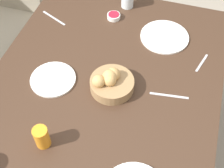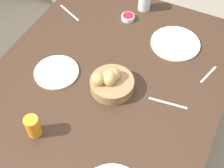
{
  "view_description": "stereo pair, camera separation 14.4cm",
  "coord_description": "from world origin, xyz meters",
  "px_view_note": "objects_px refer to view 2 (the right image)",
  "views": [
    {
      "loc": [
        -0.81,
        -0.31,
        1.92
      ],
      "look_at": [
        0.04,
        -0.05,
        0.78
      ],
      "focal_mm": 50.0,
      "sensor_mm": 36.0,
      "label": 1
    },
    {
      "loc": [
        -0.76,
        -0.44,
        1.92
      ],
      "look_at": [
        0.04,
        -0.05,
        0.78
      ],
      "focal_mm": 50.0,
      "sensor_mm": 36.0,
      "label": 2
    }
  ],
  "objects_px": {
    "bread_basket": "(111,82)",
    "plate_far_center": "(56,72)",
    "jam_bowl_berry": "(128,17)",
    "spoon_coffee": "(208,74)",
    "juice_glass": "(33,126)",
    "plate_near_right": "(175,43)",
    "water_tumbler": "(145,0)",
    "fork_silver": "(70,13)",
    "knife_silver": "(168,103)"
  },
  "relations": [
    {
      "from": "plate_far_center",
      "to": "jam_bowl_berry",
      "type": "height_order",
      "value": "jam_bowl_berry"
    },
    {
      "from": "water_tumbler",
      "to": "fork_silver",
      "type": "relative_size",
      "value": 0.69
    },
    {
      "from": "plate_far_center",
      "to": "water_tumbler",
      "type": "relative_size",
      "value": 1.89
    },
    {
      "from": "water_tumbler",
      "to": "jam_bowl_berry",
      "type": "relative_size",
      "value": 1.54
    },
    {
      "from": "bread_basket",
      "to": "spoon_coffee",
      "type": "height_order",
      "value": "bread_basket"
    },
    {
      "from": "juice_glass",
      "to": "spoon_coffee",
      "type": "bearing_deg",
      "value": -41.86
    },
    {
      "from": "bread_basket",
      "to": "plate_far_center",
      "type": "xyz_separation_m",
      "value": [
        -0.03,
        0.28,
        -0.04
      ]
    },
    {
      "from": "bread_basket",
      "to": "knife_silver",
      "type": "height_order",
      "value": "bread_basket"
    },
    {
      "from": "jam_bowl_berry",
      "to": "knife_silver",
      "type": "height_order",
      "value": "jam_bowl_berry"
    },
    {
      "from": "juice_glass",
      "to": "jam_bowl_berry",
      "type": "xyz_separation_m",
      "value": [
        0.84,
        -0.05,
        -0.04
      ]
    },
    {
      "from": "fork_silver",
      "to": "knife_silver",
      "type": "relative_size",
      "value": 0.94
    },
    {
      "from": "plate_far_center",
      "to": "spoon_coffee",
      "type": "xyz_separation_m",
      "value": [
        0.32,
        -0.67,
        -0.0
      ]
    },
    {
      "from": "water_tumbler",
      "to": "jam_bowl_berry",
      "type": "distance_m",
      "value": 0.14
    },
    {
      "from": "plate_near_right",
      "to": "plate_far_center",
      "type": "xyz_separation_m",
      "value": [
        -0.45,
        0.46,
        0.0
      ]
    },
    {
      "from": "bread_basket",
      "to": "plate_near_right",
      "type": "xyz_separation_m",
      "value": [
        0.41,
        -0.18,
        -0.04
      ]
    },
    {
      "from": "spoon_coffee",
      "to": "knife_silver",
      "type": "bearing_deg",
      "value": 154.2
    },
    {
      "from": "jam_bowl_berry",
      "to": "knife_silver",
      "type": "relative_size",
      "value": 0.42
    },
    {
      "from": "bread_basket",
      "to": "water_tumbler",
      "type": "bearing_deg",
      "value": 8.07
    },
    {
      "from": "plate_far_center",
      "to": "juice_glass",
      "type": "distance_m",
      "value": 0.34
    },
    {
      "from": "water_tumbler",
      "to": "knife_silver",
      "type": "height_order",
      "value": "water_tumbler"
    },
    {
      "from": "bread_basket",
      "to": "plate_far_center",
      "type": "bearing_deg",
      "value": 97.02
    },
    {
      "from": "bread_basket",
      "to": "jam_bowl_berry",
      "type": "relative_size",
      "value": 2.75
    },
    {
      "from": "bread_basket",
      "to": "knife_silver",
      "type": "bearing_deg",
      "value": -82.78
    },
    {
      "from": "bread_basket",
      "to": "juice_glass",
      "type": "bearing_deg",
      "value": 153.0
    },
    {
      "from": "fork_silver",
      "to": "plate_near_right",
      "type": "bearing_deg",
      "value": -87.43
    },
    {
      "from": "jam_bowl_berry",
      "to": "fork_silver",
      "type": "distance_m",
      "value": 0.34
    },
    {
      "from": "plate_near_right",
      "to": "plate_far_center",
      "type": "height_order",
      "value": "same"
    },
    {
      "from": "plate_near_right",
      "to": "water_tumbler",
      "type": "xyz_separation_m",
      "value": [
        0.2,
        0.26,
        0.05
      ]
    },
    {
      "from": "plate_near_right",
      "to": "fork_silver",
      "type": "height_order",
      "value": "plate_near_right"
    },
    {
      "from": "plate_near_right",
      "to": "knife_silver",
      "type": "xyz_separation_m",
      "value": [
        -0.38,
        -0.1,
        -0.0
      ]
    },
    {
      "from": "bread_basket",
      "to": "fork_silver",
      "type": "distance_m",
      "value": 0.6
    },
    {
      "from": "plate_near_right",
      "to": "water_tumbler",
      "type": "height_order",
      "value": "water_tumbler"
    },
    {
      "from": "plate_far_center",
      "to": "spoon_coffee",
      "type": "distance_m",
      "value": 0.74
    },
    {
      "from": "fork_silver",
      "to": "knife_silver",
      "type": "distance_m",
      "value": 0.81
    },
    {
      "from": "juice_glass",
      "to": "fork_silver",
      "type": "distance_m",
      "value": 0.79
    },
    {
      "from": "fork_silver",
      "to": "spoon_coffee",
      "type": "height_order",
      "value": "same"
    },
    {
      "from": "bread_basket",
      "to": "jam_bowl_berry",
      "type": "bearing_deg",
      "value": 15.22
    },
    {
      "from": "bread_basket",
      "to": "spoon_coffee",
      "type": "relative_size",
      "value": 1.56
    },
    {
      "from": "juice_glass",
      "to": "spoon_coffee",
      "type": "distance_m",
      "value": 0.86
    },
    {
      "from": "bread_basket",
      "to": "juice_glass",
      "type": "relative_size",
      "value": 1.97
    },
    {
      "from": "plate_far_center",
      "to": "water_tumbler",
      "type": "bearing_deg",
      "value": -16.68
    },
    {
      "from": "water_tumbler",
      "to": "knife_silver",
      "type": "xyz_separation_m",
      "value": [
        -0.58,
        -0.36,
        -0.06
      ]
    },
    {
      "from": "bread_basket",
      "to": "juice_glass",
      "type": "distance_m",
      "value": 0.4
    },
    {
      "from": "plate_near_right",
      "to": "spoon_coffee",
      "type": "height_order",
      "value": "plate_near_right"
    },
    {
      "from": "juice_glass",
      "to": "fork_silver",
      "type": "relative_size",
      "value": 0.62
    },
    {
      "from": "knife_silver",
      "to": "spoon_coffee",
      "type": "relative_size",
      "value": 1.36
    },
    {
      "from": "bread_basket",
      "to": "jam_bowl_berry",
      "type": "xyz_separation_m",
      "value": [
        0.48,
        0.13,
        -0.03
      ]
    },
    {
      "from": "juice_glass",
      "to": "spoon_coffee",
      "type": "height_order",
      "value": "juice_glass"
    },
    {
      "from": "plate_far_center",
      "to": "knife_silver",
      "type": "xyz_separation_m",
      "value": [
        0.07,
        -0.55,
        -0.0
      ]
    },
    {
      "from": "plate_near_right",
      "to": "fork_silver",
      "type": "xyz_separation_m",
      "value": [
        -0.03,
        0.63,
        -0.0
      ]
    }
  ]
}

